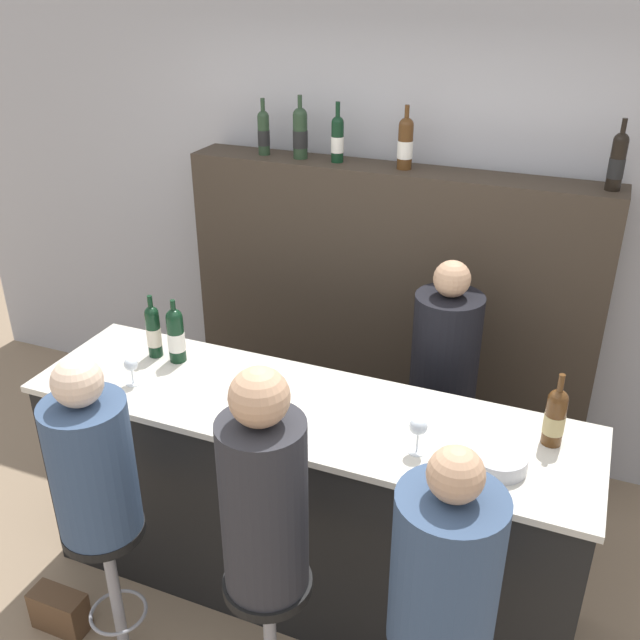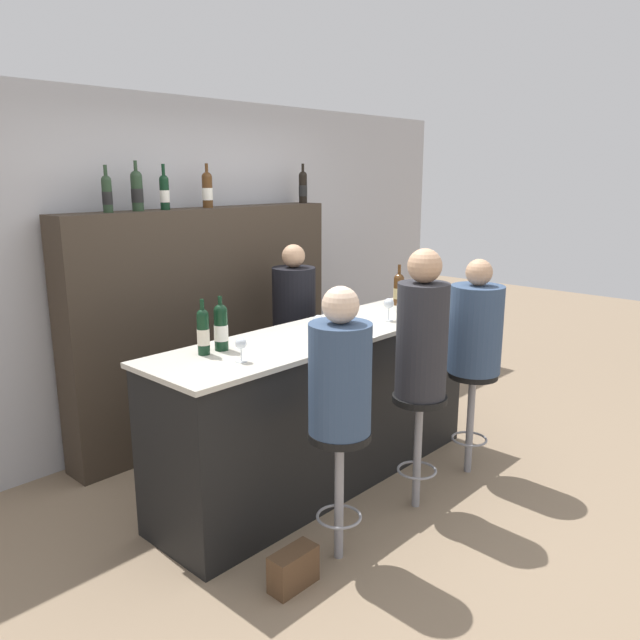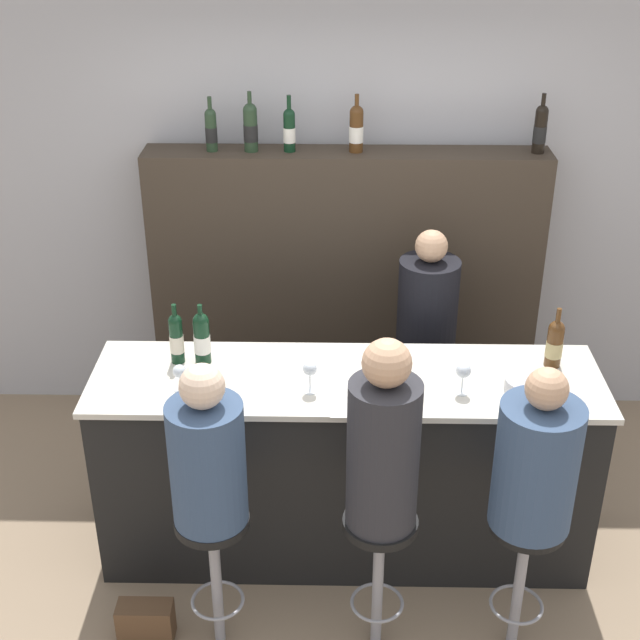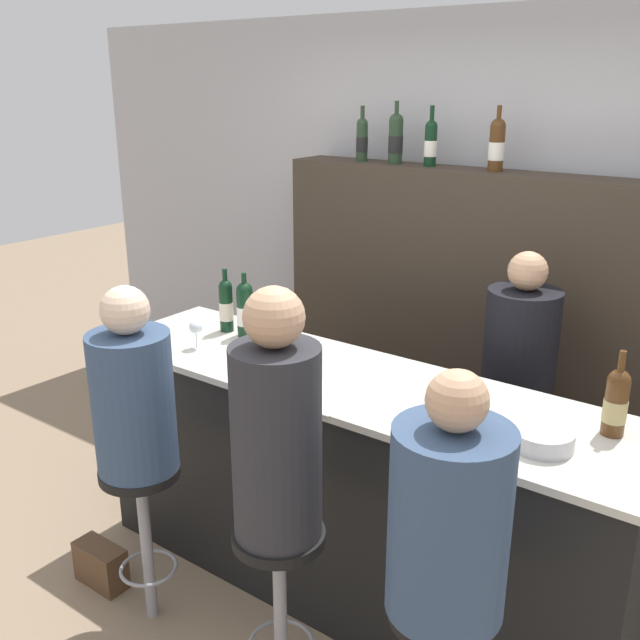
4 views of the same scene
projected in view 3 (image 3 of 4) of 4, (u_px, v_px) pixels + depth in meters
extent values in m
plane|color=#8C755B|center=(344.00, 586.00, 4.50)|extent=(16.00, 16.00, 0.00)
cube|color=#B2B2B7|center=(345.00, 217.00, 5.45)|extent=(6.40, 0.05, 2.60)
cube|color=black|center=(345.00, 467.00, 4.54)|extent=(2.44, 0.64, 1.01)
cube|color=beige|center=(347.00, 380.00, 4.30)|extent=(2.48, 0.68, 0.03)
cube|color=#382D23|center=(345.00, 293.00, 5.44)|extent=(2.32, 0.28, 1.78)
cylinder|color=black|center=(177.00, 342.00, 4.37)|extent=(0.07, 0.07, 0.23)
cylinder|color=beige|center=(177.00, 344.00, 4.38)|extent=(0.07, 0.07, 0.09)
sphere|color=black|center=(175.00, 321.00, 4.32)|extent=(0.07, 0.07, 0.07)
cylinder|color=black|center=(174.00, 312.00, 4.30)|extent=(0.02, 0.02, 0.08)
cylinder|color=black|center=(202.00, 342.00, 4.37)|extent=(0.08, 0.08, 0.23)
cylinder|color=white|center=(202.00, 344.00, 4.38)|extent=(0.08, 0.08, 0.09)
sphere|color=black|center=(201.00, 321.00, 4.32)|extent=(0.08, 0.08, 0.08)
cylinder|color=black|center=(200.00, 312.00, 4.29)|extent=(0.02, 0.02, 0.07)
cylinder|color=#4C2D14|center=(554.00, 347.00, 4.35)|extent=(0.08, 0.08, 0.20)
cylinder|color=tan|center=(554.00, 349.00, 4.35)|extent=(0.08, 0.08, 0.08)
sphere|color=#4C2D14|center=(557.00, 329.00, 4.30)|extent=(0.08, 0.08, 0.08)
cylinder|color=#4C2D14|center=(558.00, 317.00, 4.27)|extent=(0.02, 0.02, 0.09)
cylinder|color=#233823|center=(211.00, 133.00, 4.99)|extent=(0.07, 0.07, 0.21)
cylinder|color=black|center=(211.00, 135.00, 4.99)|extent=(0.07, 0.07, 0.08)
sphere|color=#233823|center=(210.00, 114.00, 4.94)|extent=(0.07, 0.07, 0.07)
cylinder|color=#233823|center=(210.00, 104.00, 4.91)|extent=(0.02, 0.02, 0.09)
cylinder|color=#233823|center=(251.00, 131.00, 4.98)|extent=(0.08, 0.08, 0.23)
cylinder|color=black|center=(251.00, 133.00, 4.98)|extent=(0.08, 0.08, 0.09)
sphere|color=#233823|center=(250.00, 110.00, 4.92)|extent=(0.08, 0.08, 0.08)
cylinder|color=#233823|center=(249.00, 99.00, 4.90)|extent=(0.02, 0.02, 0.09)
cylinder|color=black|center=(289.00, 133.00, 4.98)|extent=(0.07, 0.07, 0.21)
cylinder|color=white|center=(289.00, 135.00, 4.99)|extent=(0.07, 0.07, 0.08)
sphere|color=black|center=(289.00, 115.00, 4.93)|extent=(0.07, 0.07, 0.07)
cylinder|color=black|center=(289.00, 104.00, 4.90)|extent=(0.02, 0.02, 0.09)
cylinder|color=#4C2D14|center=(356.00, 132.00, 4.97)|extent=(0.08, 0.08, 0.22)
cylinder|color=white|center=(356.00, 134.00, 4.98)|extent=(0.08, 0.08, 0.09)
sphere|color=#4C2D14|center=(357.00, 112.00, 4.92)|extent=(0.08, 0.08, 0.08)
cylinder|color=#4C2D14|center=(357.00, 102.00, 4.89)|extent=(0.02, 0.02, 0.09)
cylinder|color=black|center=(540.00, 132.00, 4.95)|extent=(0.07, 0.07, 0.23)
cylinder|color=black|center=(540.00, 134.00, 4.96)|extent=(0.07, 0.07, 0.09)
sphere|color=black|center=(542.00, 111.00, 4.90)|extent=(0.07, 0.07, 0.07)
cylinder|color=black|center=(544.00, 101.00, 4.87)|extent=(0.02, 0.02, 0.09)
cylinder|color=silver|center=(181.00, 389.00, 4.19)|extent=(0.07, 0.07, 0.00)
cylinder|color=silver|center=(180.00, 383.00, 4.18)|extent=(0.01, 0.01, 0.07)
sphere|color=silver|center=(179.00, 371.00, 4.15)|extent=(0.06, 0.06, 0.06)
cylinder|color=silver|center=(310.00, 391.00, 4.18)|extent=(0.07, 0.07, 0.00)
cylinder|color=silver|center=(310.00, 382.00, 4.16)|extent=(0.01, 0.01, 0.09)
sphere|color=silver|center=(310.00, 369.00, 4.13)|extent=(0.07, 0.07, 0.07)
cylinder|color=silver|center=(462.00, 392.00, 4.17)|extent=(0.07, 0.07, 0.00)
cylinder|color=silver|center=(462.00, 384.00, 4.15)|extent=(0.01, 0.01, 0.09)
sphere|color=silver|center=(463.00, 371.00, 4.12)|extent=(0.07, 0.07, 0.07)
cylinder|color=#B7B7BC|center=(527.00, 385.00, 4.17)|extent=(0.22, 0.22, 0.07)
cube|color=white|center=(353.00, 400.00, 4.12)|extent=(0.21, 0.30, 0.00)
cylinder|color=gray|center=(216.00, 583.00, 4.04)|extent=(0.05, 0.05, 0.69)
torus|color=gray|center=(218.00, 600.00, 4.09)|extent=(0.25, 0.25, 0.02)
cylinder|color=black|center=(212.00, 521.00, 3.87)|extent=(0.33, 0.33, 0.04)
cylinder|color=#334766|center=(208.00, 464.00, 3.73)|extent=(0.32, 0.32, 0.58)
sphere|color=beige|center=(202.00, 386.00, 3.55)|extent=(0.19, 0.19, 0.19)
cylinder|color=gray|center=(378.00, 586.00, 4.03)|extent=(0.05, 0.05, 0.69)
torus|color=gray|center=(377.00, 602.00, 4.08)|extent=(0.25, 0.25, 0.02)
cylinder|color=black|center=(380.00, 523.00, 3.86)|extent=(0.33, 0.33, 0.04)
cylinder|color=#28282D|center=(383.00, 455.00, 3.69)|extent=(0.30, 0.30, 0.69)
sphere|color=tan|center=(387.00, 363.00, 3.48)|extent=(0.20, 0.20, 0.20)
cylinder|color=gray|center=(519.00, 588.00, 4.02)|extent=(0.05, 0.05, 0.69)
torus|color=gray|center=(516.00, 604.00, 4.07)|extent=(0.25, 0.25, 0.02)
cylinder|color=black|center=(528.00, 525.00, 3.85)|extent=(0.33, 0.33, 0.04)
cylinder|color=#334766|center=(536.00, 466.00, 3.70)|extent=(0.35, 0.35, 0.59)
sphere|color=tan|center=(547.00, 389.00, 3.52)|extent=(0.18, 0.18, 0.18)
cylinder|color=black|center=(424.00, 368.00, 5.10)|extent=(0.33, 0.33, 1.34)
sphere|color=tan|center=(431.00, 246.00, 4.74)|extent=(0.18, 0.18, 0.18)
cube|color=#513823|center=(146.00, 622.00, 4.16)|extent=(0.26, 0.12, 0.20)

